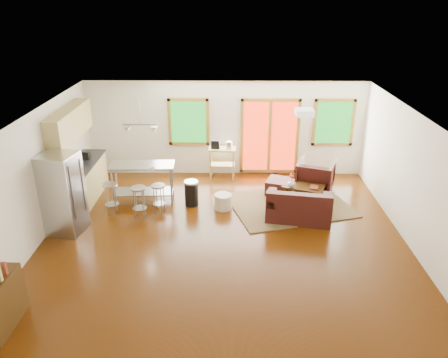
{
  "coord_description": "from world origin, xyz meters",
  "views": [
    {
      "loc": [
        0.12,
        -7.92,
        4.76
      ],
      "look_at": [
        0.0,
        0.3,
        1.2
      ],
      "focal_mm": 35.0,
      "sensor_mm": 36.0,
      "label": 1
    }
  ],
  "objects_px": {
    "refrigerator": "(63,194)",
    "kitchen_cart": "(221,152)",
    "island": "(143,176)",
    "loveseat": "(299,208)",
    "ottoman": "(279,187)",
    "coffee_table": "(304,187)",
    "rug": "(289,205)",
    "armchair": "(316,175)"
  },
  "relations": [
    {
      "from": "coffee_table",
      "to": "armchair",
      "type": "relative_size",
      "value": 1.22
    },
    {
      "from": "coffee_table",
      "to": "rug",
      "type": "bearing_deg",
      "value": -140.86
    },
    {
      "from": "loveseat",
      "to": "island",
      "type": "height_order",
      "value": "island"
    },
    {
      "from": "loveseat",
      "to": "ottoman",
      "type": "height_order",
      "value": "loveseat"
    },
    {
      "from": "armchair",
      "to": "kitchen_cart",
      "type": "relative_size",
      "value": 0.83
    },
    {
      "from": "rug",
      "to": "island",
      "type": "height_order",
      "value": "island"
    },
    {
      "from": "rug",
      "to": "loveseat",
      "type": "height_order",
      "value": "loveseat"
    },
    {
      "from": "refrigerator",
      "to": "island",
      "type": "distance_m",
      "value": 2.02
    },
    {
      "from": "rug",
      "to": "loveseat",
      "type": "relative_size",
      "value": 1.77
    },
    {
      "from": "coffee_table",
      "to": "refrigerator",
      "type": "relative_size",
      "value": 0.64
    },
    {
      "from": "armchair",
      "to": "kitchen_cart",
      "type": "height_order",
      "value": "kitchen_cart"
    },
    {
      "from": "rug",
      "to": "island",
      "type": "distance_m",
      "value": 3.59
    },
    {
      "from": "refrigerator",
      "to": "rug",
      "type": "bearing_deg",
      "value": 25.54
    },
    {
      "from": "rug",
      "to": "ottoman",
      "type": "xyz_separation_m",
      "value": [
        -0.19,
        0.63,
        0.18
      ]
    },
    {
      "from": "armchair",
      "to": "island",
      "type": "distance_m",
      "value": 4.33
    },
    {
      "from": "rug",
      "to": "armchair",
      "type": "distance_m",
      "value": 1.2
    },
    {
      "from": "refrigerator",
      "to": "kitchen_cart",
      "type": "bearing_deg",
      "value": 53.1
    },
    {
      "from": "ottoman",
      "to": "island",
      "type": "relative_size",
      "value": 0.38
    },
    {
      "from": "coffee_table",
      "to": "armchair",
      "type": "bearing_deg",
      "value": 54.59
    },
    {
      "from": "rug",
      "to": "coffee_table",
      "type": "xyz_separation_m",
      "value": [
        0.37,
        0.3,
        0.32
      ]
    },
    {
      "from": "loveseat",
      "to": "ottoman",
      "type": "distance_m",
      "value": 1.37
    },
    {
      "from": "loveseat",
      "to": "ottoman",
      "type": "relative_size",
      "value": 2.61
    },
    {
      "from": "refrigerator",
      "to": "island",
      "type": "bearing_deg",
      "value": 57.86
    },
    {
      "from": "ottoman",
      "to": "refrigerator",
      "type": "distance_m",
      "value": 5.13
    },
    {
      "from": "ottoman",
      "to": "kitchen_cart",
      "type": "relative_size",
      "value": 0.54
    },
    {
      "from": "refrigerator",
      "to": "island",
      "type": "relative_size",
      "value": 1.13
    },
    {
      "from": "loveseat",
      "to": "kitchen_cart",
      "type": "xyz_separation_m",
      "value": [
        -1.77,
        2.36,
        0.45
      ]
    },
    {
      "from": "loveseat",
      "to": "coffee_table",
      "type": "bearing_deg",
      "value": 84.75
    },
    {
      "from": "rug",
      "to": "kitchen_cart",
      "type": "height_order",
      "value": "kitchen_cart"
    },
    {
      "from": "coffee_table",
      "to": "island",
      "type": "relative_size",
      "value": 0.72
    },
    {
      "from": "coffee_table",
      "to": "ottoman",
      "type": "distance_m",
      "value": 0.66
    },
    {
      "from": "loveseat",
      "to": "island",
      "type": "xyz_separation_m",
      "value": [
        -3.64,
        0.89,
        0.36
      ]
    },
    {
      "from": "kitchen_cart",
      "to": "ottoman",
      "type": "bearing_deg",
      "value": -34.88
    },
    {
      "from": "loveseat",
      "to": "refrigerator",
      "type": "xyz_separation_m",
      "value": [
        -5.0,
        -0.58,
        0.58
      ]
    },
    {
      "from": "coffee_table",
      "to": "kitchen_cart",
      "type": "bearing_deg",
      "value": 146.47
    },
    {
      "from": "armchair",
      "to": "kitchen_cart",
      "type": "bearing_deg",
      "value": 1.32
    },
    {
      "from": "rug",
      "to": "armchair",
      "type": "height_order",
      "value": "armchair"
    },
    {
      "from": "ottoman",
      "to": "refrigerator",
      "type": "xyz_separation_m",
      "value": [
        -4.71,
        -1.92,
        0.68
      ]
    },
    {
      "from": "loveseat",
      "to": "island",
      "type": "distance_m",
      "value": 3.76
    },
    {
      "from": "kitchen_cart",
      "to": "loveseat",
      "type": "bearing_deg",
      "value": -53.16
    },
    {
      "from": "island",
      "to": "ottoman",
      "type": "bearing_deg",
      "value": 7.61
    },
    {
      "from": "rug",
      "to": "armchair",
      "type": "xyz_separation_m",
      "value": [
        0.75,
        0.83,
        0.44
      ]
    }
  ]
}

